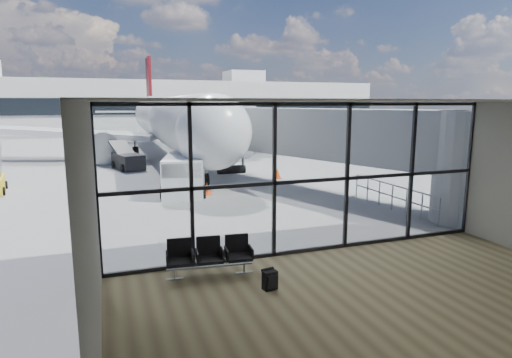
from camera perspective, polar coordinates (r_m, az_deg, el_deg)
ground at (r=51.70m, az=-13.21°, el=4.84°), size 220.00×220.00×0.00m
lounge_shell at (r=8.77m, az=21.85°, el=-2.58°), size 12.02×8.01×4.51m
glass_curtain_wall at (r=12.76m, az=7.43°, el=-0.01°), size 12.10×0.12×4.50m
jet_bridge at (r=21.20m, az=10.63°, el=5.29°), size 8.00×16.50×4.33m
apron_railing at (r=18.93m, az=17.70°, el=-1.83°), size 0.06×5.46×1.11m
far_terminal at (r=73.34m, az=-15.80°, el=9.49°), size 80.00×12.20×11.00m
tree_4 at (r=84.58m, az=-30.44°, el=9.23°), size 5.61×5.61×8.07m
tree_5 at (r=83.71m, az=-26.39°, el=10.00°), size 6.27×6.27×9.03m
seating_row at (r=11.47m, az=-6.26°, el=-9.92°), size 2.24×0.85×0.99m
backpack at (r=10.62m, az=1.88°, el=-13.30°), size 0.38×0.36×0.52m
airliner at (r=37.74m, az=-11.62°, el=7.65°), size 33.16×38.35×9.88m
service_van at (r=21.61m, az=-9.47°, el=0.61°), size 2.90×4.65×1.88m
belt_loader at (r=30.72m, az=-16.73°, el=2.44°), size 2.33×4.17×1.82m
traffic_cone_a at (r=21.28m, az=-6.57°, el=-1.29°), size 0.44×0.44×0.63m
traffic_cone_b at (r=25.79m, az=2.85°, el=0.73°), size 0.42×0.42×0.60m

